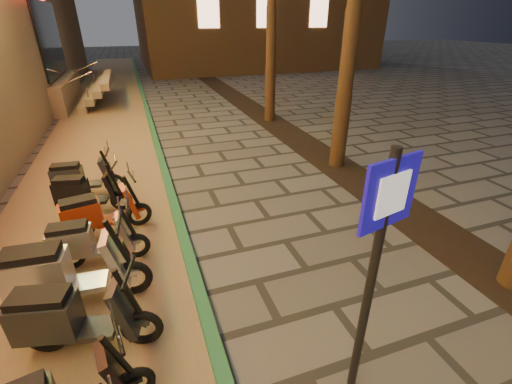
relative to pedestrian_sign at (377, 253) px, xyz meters
name	(u,v)px	position (x,y,z in m)	size (l,w,h in m)	color
parking_strip	(99,155)	(-3.01, 8.56, -1.76)	(3.40, 60.00, 0.01)	#8C7251
green_curb	(158,148)	(-1.31, 8.56, -1.72)	(0.18, 60.00, 0.10)	#26663E
planting_strip	(383,197)	(3.19, 3.56, -1.76)	(1.20, 40.00, 0.02)	black
pedestrian_sign	(377,253)	(0.00, 0.00, 0.00)	(0.59, 0.17, 2.73)	black
scooter_8	(70,318)	(-2.86, 1.50, -1.27)	(1.64, 0.78, 1.16)	black
scooter_9	(61,274)	(-3.05, 2.31, -1.21)	(1.81, 0.64, 1.28)	black
scooter_10	(87,242)	(-2.81, 3.16, -1.32)	(1.47, 0.52, 1.04)	black
scooter_11	(96,214)	(-2.73, 4.02, -1.30)	(1.54, 0.70, 1.08)	black
scooter_12	(84,193)	(-3.03, 5.06, -1.32)	(1.47, 0.67, 1.03)	black
scooter_13	(79,178)	(-3.19, 5.88, -1.32)	(1.47, 0.52, 1.04)	black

